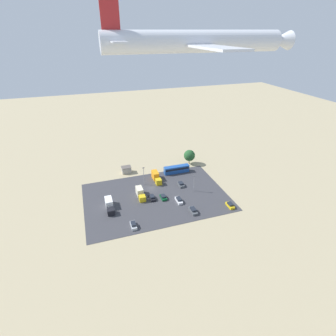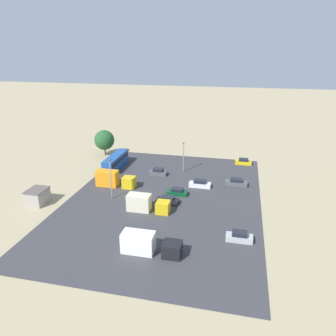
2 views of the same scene
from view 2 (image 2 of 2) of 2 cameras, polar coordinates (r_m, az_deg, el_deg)
ground_plane at (r=68.32m, az=-5.91°, el=-4.85°), size 400.00×400.00×0.00m
parking_lot_surface at (r=66.65m, az=-0.59°, el=-5.37°), size 55.90×37.86×0.08m
shed_building at (r=69.11m, az=-21.77°, el=-4.63°), size 4.40×3.45×2.97m
bus at (r=83.56m, az=-9.10°, el=1.19°), size 11.88×2.61×3.37m
parked_car_0 at (r=78.46m, az=-1.72°, el=-0.72°), size 1.99×4.12×1.63m
parked_car_1 at (r=64.49m, az=-0.08°, el=-5.66°), size 1.95×4.38×1.46m
parked_car_2 at (r=72.06m, az=5.58°, el=-2.78°), size 1.80×4.70×1.66m
parked_car_3 at (r=87.76m, az=12.98°, el=1.06°), size 1.82×4.19×1.56m
parked_car_4 at (r=54.07m, az=12.32°, el=-11.63°), size 1.79×4.19×1.65m
parked_car_5 at (r=68.11m, az=1.63°, el=-4.20°), size 1.95×4.16×1.43m
parked_car_6 at (r=74.11m, az=11.80°, el=-2.48°), size 1.91×4.79×1.62m
parked_truck_0 at (r=61.47m, az=-3.90°, el=-6.23°), size 2.44×7.99×3.15m
parked_truck_1 at (r=72.81m, az=-9.48°, el=-1.96°), size 2.43×8.69×3.47m
parked_truck_2 at (r=49.90m, az=-3.56°, el=-13.11°), size 2.57×8.99×3.12m
tree_near_shed at (r=93.46m, az=-11.02°, el=4.79°), size 5.54×5.54×7.25m
light_pole_lot_centre at (r=65.85m, az=-9.94°, el=-1.63°), size 0.90×0.28×8.30m
light_pole_lot_edge at (r=79.52m, az=2.71°, el=2.15°), size 0.90×0.28×7.30m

